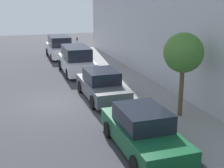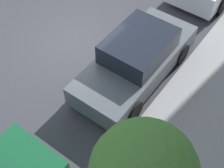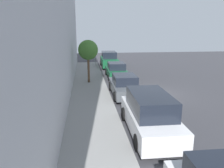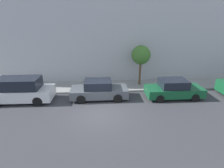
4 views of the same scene
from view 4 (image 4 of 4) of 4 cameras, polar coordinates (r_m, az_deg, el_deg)
name	(u,v)px [view 4 (image 4 of 4)]	position (r m, az deg, el deg)	size (l,w,h in m)	color
ground_plane	(100,113)	(12.10, -3.97, -9.58)	(60.00, 60.00, 0.00)	#38383D
sidewalk	(100,86)	(16.50, -4.10, -0.74)	(2.81, 32.00, 0.15)	gray
parked_sedan_second	(174,89)	(14.94, 19.47, -1.60)	(1.92, 4.51, 1.54)	#14512D
parked_sedan_third	(99,90)	(13.97, -4.25, -1.96)	(1.92, 4.50, 1.54)	#4C5156
parked_minivan_fourth	(20,90)	(15.13, -27.81, -1.80)	(2.02, 4.94, 1.90)	silver
street_tree	(141,55)	(16.15, 9.43, 9.28)	(1.72, 1.72, 3.71)	brown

